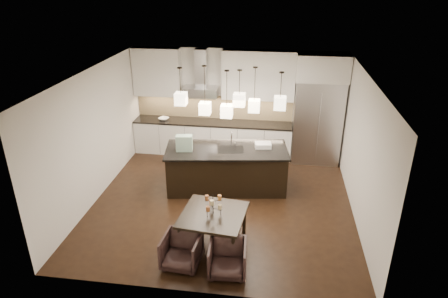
# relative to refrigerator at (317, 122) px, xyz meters

# --- Properties ---
(floor) EXTENTS (5.50, 5.50, 0.02)m
(floor) POSITION_rel_refrigerator_xyz_m (-2.10, -2.38, -1.08)
(floor) COLOR black
(floor) RESTS_ON ground
(ceiling) EXTENTS (5.50, 5.50, 0.02)m
(ceiling) POSITION_rel_refrigerator_xyz_m (-2.10, -2.38, 1.73)
(ceiling) COLOR white
(ceiling) RESTS_ON wall_back
(wall_back) EXTENTS (5.50, 0.02, 2.80)m
(wall_back) POSITION_rel_refrigerator_xyz_m (-2.10, 0.38, 0.32)
(wall_back) COLOR silver
(wall_back) RESTS_ON ground
(wall_front) EXTENTS (5.50, 0.02, 2.80)m
(wall_front) POSITION_rel_refrigerator_xyz_m (-2.10, -5.14, 0.32)
(wall_front) COLOR silver
(wall_front) RESTS_ON ground
(wall_left) EXTENTS (0.02, 5.50, 2.80)m
(wall_left) POSITION_rel_refrigerator_xyz_m (-4.86, -2.38, 0.32)
(wall_left) COLOR silver
(wall_left) RESTS_ON ground
(wall_right) EXTENTS (0.02, 5.50, 2.80)m
(wall_right) POSITION_rel_refrigerator_xyz_m (0.66, -2.38, 0.32)
(wall_right) COLOR silver
(wall_right) RESTS_ON ground
(refrigerator) EXTENTS (1.20, 0.72, 2.15)m
(refrigerator) POSITION_rel_refrigerator_xyz_m (0.00, 0.00, 0.00)
(refrigerator) COLOR #B7B7BA
(refrigerator) RESTS_ON floor
(fridge_panel) EXTENTS (1.26, 0.72, 0.65)m
(fridge_panel) POSITION_rel_refrigerator_xyz_m (0.00, 0.00, 1.40)
(fridge_panel) COLOR silver
(fridge_panel) RESTS_ON refrigerator
(lower_cabinets) EXTENTS (4.21, 0.62, 0.88)m
(lower_cabinets) POSITION_rel_refrigerator_xyz_m (-2.73, 0.05, -0.64)
(lower_cabinets) COLOR silver
(lower_cabinets) RESTS_ON floor
(countertop) EXTENTS (4.21, 0.66, 0.04)m
(countertop) POSITION_rel_refrigerator_xyz_m (-2.73, 0.05, -0.17)
(countertop) COLOR black
(countertop) RESTS_ON lower_cabinets
(backsplash) EXTENTS (4.21, 0.02, 0.63)m
(backsplash) POSITION_rel_refrigerator_xyz_m (-2.73, 0.35, 0.16)
(backsplash) COLOR #CFB37D
(backsplash) RESTS_ON countertop
(upper_cab_left) EXTENTS (1.25, 0.35, 1.25)m
(upper_cab_left) POSITION_rel_refrigerator_xyz_m (-4.20, 0.19, 1.10)
(upper_cab_left) COLOR silver
(upper_cab_left) RESTS_ON wall_back
(upper_cab_right) EXTENTS (1.85, 0.35, 1.25)m
(upper_cab_right) POSITION_rel_refrigerator_xyz_m (-1.55, 0.19, 1.10)
(upper_cab_right) COLOR silver
(upper_cab_right) RESTS_ON wall_back
(hood_canopy) EXTENTS (0.90, 0.52, 0.24)m
(hood_canopy) POSITION_rel_refrigerator_xyz_m (-3.03, 0.10, 0.65)
(hood_canopy) COLOR #B7B7BA
(hood_canopy) RESTS_ON wall_back
(hood_chimney) EXTENTS (0.30, 0.28, 0.96)m
(hood_chimney) POSITION_rel_refrigerator_xyz_m (-3.03, 0.21, 1.24)
(hood_chimney) COLOR #B7B7BA
(hood_chimney) RESTS_ON hood_canopy
(fruit_bowl) EXTENTS (0.33, 0.33, 0.06)m
(fruit_bowl) POSITION_rel_refrigerator_xyz_m (-4.05, 0.00, -0.12)
(fruit_bowl) COLOR silver
(fruit_bowl) RESTS_ON countertop
(island_body) EXTENTS (2.75, 1.41, 0.93)m
(island_body) POSITION_rel_refrigerator_xyz_m (-2.10, -1.78, -0.61)
(island_body) COLOR black
(island_body) RESTS_ON floor
(island_top) EXTENTS (2.85, 1.50, 0.04)m
(island_top) POSITION_rel_refrigerator_xyz_m (-2.10, -1.78, -0.13)
(island_top) COLOR black
(island_top) RESTS_ON island_body
(faucet) EXTENTS (0.14, 0.26, 0.40)m
(faucet) POSITION_rel_refrigerator_xyz_m (-2.01, -1.66, 0.09)
(faucet) COLOR silver
(faucet) RESTS_ON island_top
(tote_bag) EXTENTS (0.38, 0.24, 0.36)m
(tote_bag) POSITION_rel_refrigerator_xyz_m (-3.01, -1.98, 0.07)
(tote_bag) COLOR #205A33
(tote_bag) RESTS_ON island_top
(food_container) EXTENTS (0.39, 0.30, 0.11)m
(food_container) POSITION_rel_refrigerator_xyz_m (-1.30, -1.57, -0.06)
(food_container) COLOR silver
(food_container) RESTS_ON island_top
(dining_table) EXTENTS (1.22, 1.22, 0.67)m
(dining_table) POSITION_rel_refrigerator_xyz_m (-2.05, -3.91, -0.74)
(dining_table) COLOR black
(dining_table) RESTS_ON floor
(candelabra) EXTENTS (0.35, 0.35, 0.39)m
(candelabra) POSITION_rel_refrigerator_xyz_m (-2.05, -3.91, -0.21)
(candelabra) COLOR black
(candelabra) RESTS_ON dining_table
(candle_a) EXTENTS (0.07, 0.07, 0.09)m
(candle_a) POSITION_rel_refrigerator_xyz_m (-1.93, -3.93, -0.25)
(candle_a) COLOR beige
(candle_a) RESTS_ON candelabra
(candle_b) EXTENTS (0.07, 0.07, 0.09)m
(candle_b) POSITION_rel_refrigerator_xyz_m (-2.10, -3.80, -0.25)
(candle_b) COLOR orange
(candle_b) RESTS_ON candelabra
(candle_c) EXTENTS (0.07, 0.07, 0.09)m
(candle_c) POSITION_rel_refrigerator_xyz_m (-2.13, -4.01, -0.25)
(candle_c) COLOR #9E5A30
(candle_c) RESTS_ON candelabra
(candle_d) EXTENTS (0.07, 0.07, 0.09)m
(candle_d) POSITION_rel_refrigerator_xyz_m (-1.95, -3.84, -0.11)
(candle_d) COLOR orange
(candle_d) RESTS_ON candelabra
(candle_e) EXTENTS (0.07, 0.07, 0.09)m
(candle_e) POSITION_rel_refrigerator_xyz_m (-2.17, -3.88, -0.11)
(candle_e) COLOR #9E5A30
(candle_e) RESTS_ON candelabra
(candle_f) EXTENTS (0.07, 0.07, 0.09)m
(candle_f) POSITION_rel_refrigerator_xyz_m (-2.05, -4.03, -0.11)
(candle_f) COLOR beige
(candle_f) RESTS_ON candelabra
(armchair_left) EXTENTS (0.67, 0.68, 0.58)m
(armchair_left) POSITION_rel_refrigerator_xyz_m (-2.49, -4.54, -0.78)
(armchair_left) COLOR black
(armchair_left) RESTS_ON floor
(armchair_right) EXTENTS (0.65, 0.67, 0.57)m
(armchair_right) POSITION_rel_refrigerator_xyz_m (-1.70, -4.62, -0.79)
(armchair_right) COLOR black
(armchair_right) RESTS_ON floor
(pendant_a) EXTENTS (0.24, 0.24, 0.26)m
(pendant_a) POSITION_rel_refrigerator_xyz_m (-3.06, -1.91, 1.06)
(pendant_a) COLOR beige
(pendant_a) RESTS_ON ceiling
(pendant_b) EXTENTS (0.24, 0.24, 0.26)m
(pendant_b) POSITION_rel_refrigerator_xyz_m (-2.59, -1.67, 0.79)
(pendant_b) COLOR beige
(pendant_b) RESTS_ON ceiling
(pendant_c) EXTENTS (0.24, 0.24, 0.26)m
(pendant_c) POSITION_rel_refrigerator_xyz_m (-1.82, -1.95, 1.10)
(pendant_c) COLOR beige
(pendant_c) RESTS_ON ceiling
(pendant_d) EXTENTS (0.24, 0.24, 0.26)m
(pendant_d) POSITION_rel_refrigerator_xyz_m (-1.52, -1.65, 0.89)
(pendant_d) COLOR beige
(pendant_d) RESTS_ON ceiling
(pendant_e) EXTENTS (0.24, 0.24, 0.26)m
(pendant_e) POSITION_rel_refrigerator_xyz_m (-0.98, -2.02, 1.09)
(pendant_e) COLOR beige
(pendant_e) RESTS_ON ceiling
(pendant_f) EXTENTS (0.24, 0.24, 0.26)m
(pendant_f) POSITION_rel_refrigerator_xyz_m (-2.07, -2.03, 0.87)
(pendant_f) COLOR beige
(pendant_f) RESTS_ON ceiling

